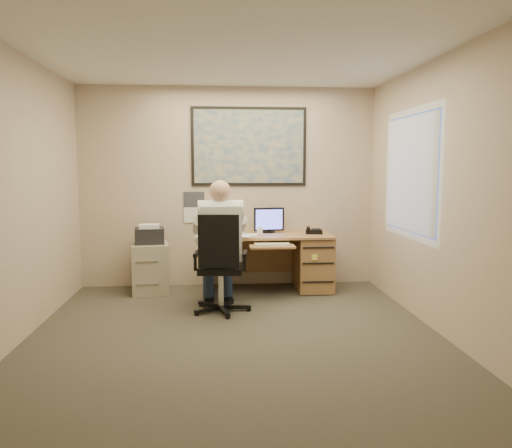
{
  "coord_description": "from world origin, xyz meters",
  "views": [
    {
      "loc": [
        -0.18,
        -4.57,
        1.63
      ],
      "look_at": [
        0.3,
        1.3,
        0.95
      ],
      "focal_mm": 35.0,
      "sensor_mm": 36.0,
      "label": 1
    }
  ],
  "objects": [
    {
      "name": "office_chair",
      "position": [
        -0.12,
        0.91,
        0.33
      ],
      "size": [
        0.73,
        0.73,
        1.12
      ],
      "rotation": [
        0.0,
        0.0,
        -0.1
      ],
      "color": "black",
      "rests_on": "ground"
    },
    {
      "name": "room_shell",
      "position": [
        0.0,
        0.0,
        1.35
      ],
      "size": [
        4.0,
        4.5,
        2.7
      ],
      "color": "#3D392F",
      "rests_on": "ground"
    },
    {
      "name": "window_blinds",
      "position": [
        1.97,
        0.8,
        1.55
      ],
      "size": [
        0.06,
        1.4,
        1.3
      ],
      "primitive_type": null,
      "color": "beige",
      "rests_on": "room_shell"
    },
    {
      "name": "person",
      "position": [
        -0.12,
        0.99,
        0.74
      ],
      "size": [
        0.7,
        0.95,
        1.48
      ],
      "primitive_type": null,
      "rotation": [
        0.0,
        0.0,
        0.08
      ],
      "color": "white",
      "rests_on": "office_chair"
    },
    {
      "name": "wall_calendar",
      "position": [
        -0.47,
        2.24,
        1.08
      ],
      "size": [
        0.28,
        0.01,
        0.42
      ],
      "primitive_type": "cube",
      "color": "white",
      "rests_on": "room_shell"
    },
    {
      "name": "desk",
      "position": [
        0.87,
        1.9,
        0.44
      ],
      "size": [
        1.6,
        0.97,
        1.08
      ],
      "color": "#AF7D4B",
      "rests_on": "ground"
    },
    {
      "name": "filing_cabinet",
      "position": [
        -1.03,
        1.91,
        0.38
      ],
      "size": [
        0.53,
        0.61,
        0.89
      ],
      "rotation": [
        0.0,
        0.0,
        0.14
      ],
      "color": "#A79F87",
      "rests_on": "ground"
    },
    {
      "name": "world_map",
      "position": [
        0.28,
        2.23,
        1.9
      ],
      "size": [
        1.56,
        0.03,
        1.06
      ],
      "primitive_type": "cube",
      "color": "#1E4C93",
      "rests_on": "room_shell"
    }
  ]
}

